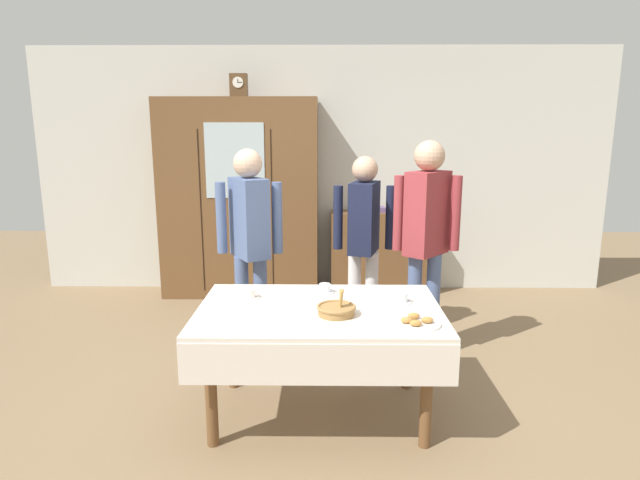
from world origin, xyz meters
TOP-DOWN VIEW (x-y plane):
  - ground_plane at (0.00, 0.00)m, footprint 12.00×12.00m
  - back_wall at (0.00, 2.65)m, footprint 6.40×0.10m
  - dining_table at (0.00, -0.23)m, footprint 1.52×1.01m
  - wall_cabinet at (-0.90, 2.35)m, footprint 1.70×0.46m
  - mantel_clock at (-0.87, 2.35)m, footprint 0.18×0.11m
  - bookshelf_low at (0.62, 2.41)m, footprint 1.05×0.35m
  - book_stack at (0.62, 2.41)m, footprint 0.16×0.20m
  - tea_cup_front_edge at (-0.46, -0.01)m, footprint 0.13×0.13m
  - tea_cup_mid_left at (0.03, 0.11)m, footprint 0.13×0.13m
  - tea_cup_far_right at (0.53, -0.09)m, footprint 0.13×0.13m
  - bread_basket at (0.10, -0.33)m, footprint 0.24×0.24m
  - pastry_plate at (0.56, -0.48)m, footprint 0.28×0.28m
  - spoon_back_edge at (0.44, -0.20)m, footprint 0.12×0.02m
  - spoon_front_edge at (0.13, -0.04)m, footprint 0.12×0.02m
  - person_by_cabinet at (0.82, 0.69)m, footprint 0.52×0.40m
  - person_beside_shelf at (0.36, 1.04)m, footprint 0.52×0.40m
  - person_behind_table_right at (-0.56, 0.72)m, footprint 0.52×0.41m

SIDE VIEW (x-z plane):
  - ground_plane at x=0.00m, z-range 0.00..0.00m
  - bookshelf_low at x=0.62m, z-range 0.00..0.93m
  - dining_table at x=0.00m, z-range 0.26..0.99m
  - spoon_back_edge at x=0.44m, z-range 0.73..0.73m
  - spoon_front_edge at x=0.13m, z-range 0.73..0.73m
  - pastry_plate at x=0.56m, z-range 0.72..0.76m
  - tea_cup_front_edge at x=-0.46m, z-range 0.72..0.79m
  - tea_cup_mid_left at x=0.03m, z-range 0.72..0.79m
  - tea_cup_far_right at x=0.53m, z-range 0.72..0.79m
  - bread_basket at x=0.10m, z-range 0.68..0.84m
  - book_stack at x=0.62m, z-range 0.93..0.98m
  - person_beside_shelf at x=0.36m, z-range 0.17..1.78m
  - person_behind_table_right at x=-0.56m, z-range 0.19..1.86m
  - person_by_cabinet at x=0.82m, z-range 0.20..1.94m
  - wall_cabinet at x=-0.90m, z-range 0.00..2.14m
  - back_wall at x=0.00m, z-range 0.00..2.70m
  - mantel_clock at x=-0.87m, z-range 2.14..2.38m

